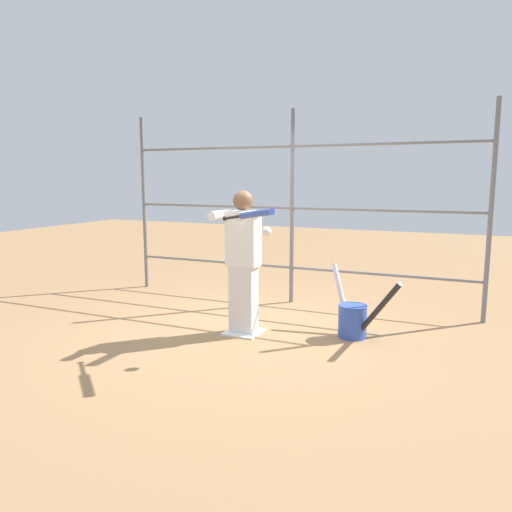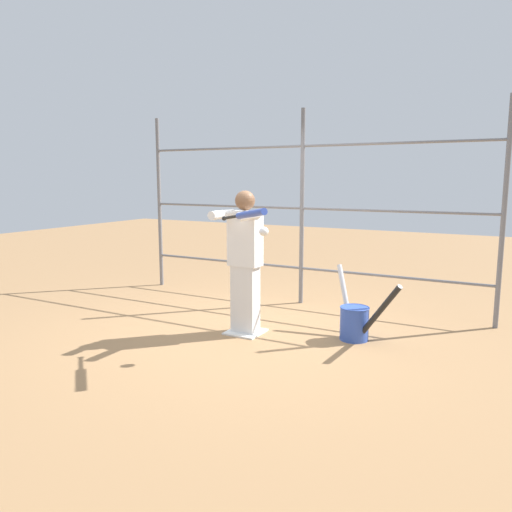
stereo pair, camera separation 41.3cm
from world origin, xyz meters
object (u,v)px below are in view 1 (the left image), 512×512
baseball_bat_swinging (252,214)px  bat_bucket (353,318)px  batter (243,258)px  softball_in_flight (267,231)px

baseball_bat_swinging → bat_bucket: size_ratio=0.80×
batter → baseball_bat_swinging: batter is taller
batter → bat_bucket: batter is taller
batter → softball_in_flight: bearing=137.0°
batter → baseball_bat_swinging: (-0.44, 0.71, 0.55)m
batter → softball_in_flight: (-0.48, 0.45, 0.36)m
bat_bucket → batter: bearing=17.9°
batter → baseball_bat_swinging: 1.00m
batter → softball_in_flight: 0.75m
baseball_bat_swinging → softball_in_flight: bearing=-99.4°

